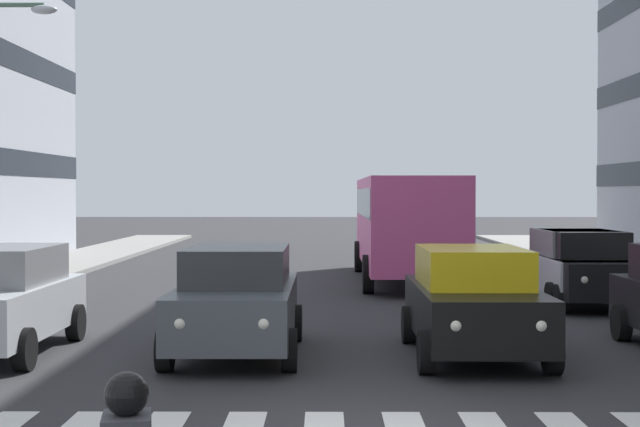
{
  "coord_description": "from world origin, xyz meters",
  "views": [
    {
      "loc": [
        0.43,
        10.04,
        2.61
      ],
      "look_at": [
        0.53,
        -6.12,
        2.25
      ],
      "focal_mm": 54.55,
      "sensor_mm": 36.0,
      "label": 1
    }
  ],
  "objects_px": {
    "car_row2_1": "(576,266)",
    "bus_behind_traffic": "(405,217)",
    "car_row2_0": "(584,267)",
    "car_2": "(237,300)",
    "car_1": "(473,301)"
  },
  "relations": [
    {
      "from": "car_row2_1",
      "to": "bus_behind_traffic",
      "type": "xyz_separation_m",
      "value": [
        3.51,
        -5.8,
        0.97
      ]
    },
    {
      "from": "car_row2_0",
      "to": "car_row2_1",
      "type": "relative_size",
      "value": 1.0
    },
    {
      "from": "car_2",
      "to": "car_row2_1",
      "type": "distance_m",
      "value": 10.21
    },
    {
      "from": "car_1",
      "to": "bus_behind_traffic",
      "type": "xyz_separation_m",
      "value": [
        0.0,
        -13.15,
        0.97
      ]
    },
    {
      "from": "bus_behind_traffic",
      "to": "car_1",
      "type": "bearing_deg",
      "value": 90.0
    },
    {
      "from": "car_2",
      "to": "car_row2_0",
      "type": "height_order",
      "value": "same"
    },
    {
      "from": "car_1",
      "to": "bus_behind_traffic",
      "type": "bearing_deg",
      "value": -90.0
    },
    {
      "from": "car_1",
      "to": "car_row2_0",
      "type": "xyz_separation_m",
      "value": [
        -3.56,
        -6.87,
        0.0
      ]
    },
    {
      "from": "car_row2_0",
      "to": "bus_behind_traffic",
      "type": "distance_m",
      "value": 7.29
    },
    {
      "from": "car_row2_0",
      "to": "car_row2_1",
      "type": "height_order",
      "value": "same"
    },
    {
      "from": "car_1",
      "to": "car_row2_1",
      "type": "relative_size",
      "value": 1.0
    },
    {
      "from": "car_2",
      "to": "car_row2_0",
      "type": "xyz_separation_m",
      "value": [
        -7.32,
        -6.69,
        0.0
      ]
    },
    {
      "from": "car_1",
      "to": "car_row2_0",
      "type": "height_order",
      "value": "same"
    },
    {
      "from": "car_1",
      "to": "bus_behind_traffic",
      "type": "relative_size",
      "value": 0.42
    },
    {
      "from": "car_row2_1",
      "to": "bus_behind_traffic",
      "type": "height_order",
      "value": "bus_behind_traffic"
    }
  ]
}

